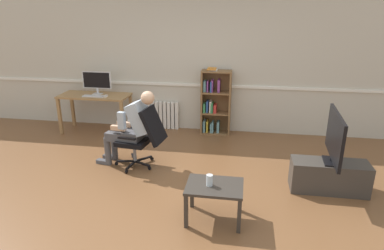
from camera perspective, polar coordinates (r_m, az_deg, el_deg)
name	(u,v)px	position (r m, az deg, el deg)	size (l,w,h in m)	color
ground_plane	(171,194)	(4.59, -3.63, -11.70)	(18.00, 18.00, 0.00)	brown
back_wall	(199,63)	(6.62, 1.24, 10.52)	(12.00, 0.13, 2.70)	beige
computer_desk	(95,100)	(6.86, -16.22, 4.10)	(1.36, 0.59, 0.76)	#9E7547
imac_monitor	(97,81)	(6.83, -15.91, 7.23)	(0.58, 0.14, 0.44)	silver
keyboard	(94,96)	(6.69, -16.43, 4.74)	(0.42, 0.12, 0.02)	silver
computer_mouse	(106,96)	(6.61, -14.46, 4.80)	(0.06, 0.10, 0.03)	white
bookshelf	(214,103)	(6.53, 3.84, 3.79)	(0.57, 0.29, 1.30)	brown
radiator	(159,115)	(6.92, -5.63, 1.73)	(0.81, 0.08, 0.56)	white
office_chair	(143,135)	(5.17, -8.39, -1.74)	(0.83, 0.62, 0.97)	black
person_seated	(131,126)	(5.20, -10.28, -0.19)	(1.00, 0.44, 1.22)	#4C4C51
tv_stand	(329,176)	(4.93, 22.29, -8.09)	(1.00, 0.37, 0.43)	#3D3833
tv_screen	(335,137)	(4.71, 23.18, -1.93)	(0.22, 0.99, 0.67)	black
coffee_table	(214,191)	(3.93, 3.85, -11.08)	(0.65, 0.48, 0.45)	#332D28
drinking_glass	(209,180)	(3.85, 3.00, -9.37)	(0.07, 0.07, 0.13)	silver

